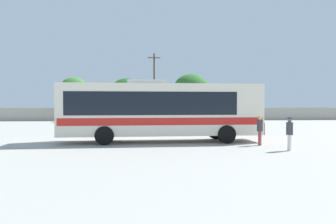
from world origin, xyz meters
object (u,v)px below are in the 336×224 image
parked_car_leftmost_red (79,116)px  roadside_tree_midright (191,89)px  roadside_tree_left (74,89)px  parked_car_second_dark_blue (122,115)px  roadside_tree_midleft (127,93)px  parked_car_third_grey (167,116)px  parked_car_rightmost_white (212,115)px  utility_pole_near (154,85)px  coach_bus_cream_red (159,109)px  passenger_waiting_on_apron (290,132)px  attendant_by_bus_door (260,129)px

parked_car_leftmost_red → roadside_tree_midright: (15.35, 9.02, 3.78)m
roadside_tree_left → parked_car_second_dark_blue: bearing=-49.5°
parked_car_leftmost_red → roadside_tree_midleft: bearing=48.6°
parked_car_third_grey → roadside_tree_left: 17.06m
parked_car_rightmost_white → roadside_tree_left: roadside_tree_left is taller
parked_car_rightmost_white → roadside_tree_midright: (-1.29, 9.22, 3.74)m
utility_pole_near → roadside_tree_midleft: (-3.93, 0.20, -1.05)m
parked_car_leftmost_red → roadside_tree_midright: 18.20m
coach_bus_cream_red → parked_car_second_dark_blue: coach_bus_cream_red is taller
coach_bus_cream_red → parked_car_rightmost_white: bearing=70.2°
parked_car_leftmost_red → roadside_tree_midleft: 9.05m
passenger_waiting_on_apron → parked_car_second_dark_blue: 28.19m
passenger_waiting_on_apron → roadside_tree_midright: 35.35m
parked_car_leftmost_red → utility_pole_near: (9.54, 6.16, 4.17)m
roadside_tree_left → roadside_tree_midleft: size_ratio=1.06×
parked_car_third_grey → roadside_tree_midright: size_ratio=0.65×
passenger_waiting_on_apron → utility_pole_near: size_ratio=0.17×
attendant_by_bus_door → parked_car_leftmost_red: size_ratio=0.35×
attendant_by_bus_door → parked_car_third_grey: attendant_by_bus_door is taller
utility_pole_near → parked_car_rightmost_white: bearing=-41.9°
coach_bus_cream_red → roadside_tree_midleft: size_ratio=1.99×
coach_bus_cream_red → utility_pole_near: (0.72, 28.11, 2.99)m
utility_pole_near → parked_car_leftmost_red: bearing=-147.1°
parked_car_leftmost_red → roadside_tree_midleft: roadside_tree_midleft is taller
roadside_tree_left → roadside_tree_midright: size_ratio=0.92×
coach_bus_cream_red → utility_pole_near: bearing=88.5°
parked_car_third_grey → roadside_tree_midleft: (-5.25, 6.80, 3.09)m
passenger_waiting_on_apron → roadside_tree_midright: size_ratio=0.23×
parked_car_rightmost_white → roadside_tree_midright: 10.03m
passenger_waiting_on_apron → roadside_tree_midleft: (-9.28, 32.51, 2.97)m
roadside_tree_left → passenger_waiting_on_apron: bearing=-64.0°
utility_pole_near → roadside_tree_midright: bearing=26.2°
parked_car_rightmost_white → roadside_tree_midright: size_ratio=0.63×
parked_car_second_dark_blue → utility_pole_near: (4.23, 5.80, 4.14)m
coach_bus_cream_red → parked_car_leftmost_red: (-8.82, 21.95, -1.19)m
passenger_waiting_on_apron → roadside_tree_left: bearing=116.0°
parked_car_second_dark_blue → roadside_tree_left: 12.58m
roadside_tree_left → parked_car_leftmost_red: bearing=-75.4°
parked_car_second_dark_blue → roadside_tree_midright: size_ratio=0.60×
parked_car_second_dark_blue → parked_car_rightmost_white: size_ratio=0.95×
parked_car_rightmost_white → utility_pole_near: bearing=138.1°
coach_bus_cream_red → roadside_tree_left: (-11.31, 31.46, 2.57)m
parked_car_leftmost_red → utility_pole_near: bearing=32.9°
coach_bus_cream_red → roadside_tree_left: bearing=109.8°
coach_bus_cream_red → passenger_waiting_on_apron: bearing=-34.7°
attendant_by_bus_door → parked_car_leftmost_red: 27.91m
utility_pole_near → roadside_tree_midleft: utility_pole_near is taller
parked_car_leftmost_red → roadside_tree_midleft: (5.62, 6.37, 3.12)m
passenger_waiting_on_apron → utility_pole_near: utility_pole_near is taller
coach_bus_cream_red → parked_car_third_grey: bearing=84.6°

